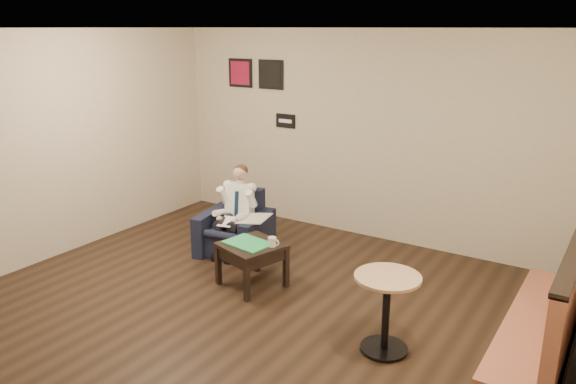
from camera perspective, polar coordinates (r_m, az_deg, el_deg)
The scene contains 17 objects.
ground at distance 5.66m, azimuth -5.68°, elevation -13.45°, with size 6.00×6.00×0.00m, color black.
wall_back at distance 7.62m, azimuth 8.11°, elevation 5.60°, with size 6.00×0.02×2.80m, color beige.
wall_left at distance 7.32m, azimuth -24.88°, elevation 3.79°, with size 0.02×6.00×2.80m, color beige.
ceiling at distance 4.91m, azimuth -6.64°, elevation 16.20°, with size 6.00×6.00×0.02m, color white.
seating_sign at distance 8.20m, azimuth -0.25°, elevation 7.24°, with size 0.32×0.02×0.20m, color black.
art_print_left at distance 8.58m, azimuth -4.85°, elevation 11.96°, with size 0.42×0.03×0.42m, color #A31439.
art_print_right at distance 8.26m, azimuth -1.74°, elevation 11.84°, with size 0.42×0.03×0.42m, color black.
armchair at distance 7.22m, azimuth -5.46°, elevation -3.22°, with size 0.81×0.81×0.78m, color black.
seated_man at distance 7.09m, azimuth -5.88°, elevation -2.37°, with size 0.51×0.77×1.07m, color white, non-canonical shape.
lap_papers at distance 7.03m, azimuth -6.20°, elevation -3.00°, with size 0.18×0.26×0.01m, color white.
newspaper at distance 6.96m, azimuth -3.43°, elevation -2.70°, with size 0.34×0.43×0.01m, color silver.
side_table at distance 6.35m, azimuth -3.69°, elevation -7.38°, with size 0.61×0.61×0.50m, color black.
green_folder at distance 6.27m, azimuth -4.07°, elevation -5.19°, with size 0.50×0.36×0.01m, color #27C566.
coffee_mug at distance 6.16m, azimuth -1.63°, elevation -5.07°, with size 0.09×0.09×0.11m, color white.
smartphone at distance 6.31m, azimuth -2.13°, elevation -5.01°, with size 0.16×0.08×0.01m, color black.
banquette at distance 5.29m, azimuth 24.38°, elevation -10.09°, with size 0.54×2.27×1.16m, color #A4583F.
cafe_table at distance 5.17m, azimuth 9.91°, elevation -12.07°, with size 0.59×0.59×0.73m, color tan.
Camera 1 is at (3.08, -3.82, 2.81)m, focal length 35.00 mm.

